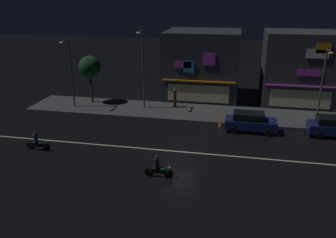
{
  "coord_description": "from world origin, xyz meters",
  "views": [
    {
      "loc": [
        3.74,
        -22.92,
        11.07
      ],
      "look_at": [
        -1.64,
        3.82,
        1.12
      ],
      "focal_mm": 36.61,
      "sensor_mm": 36.0,
      "label": 1
    }
  ],
  "objects_px": {
    "streetlamp_east": "(324,78)",
    "motorcycle_following": "(37,142)",
    "traffic_cone": "(220,123)",
    "parked_car_trailing": "(250,122)",
    "parked_car_near_kerb": "(335,126)",
    "streetlamp_west": "(70,68)",
    "motorcycle_lead": "(158,168)",
    "streetlamp_mid": "(143,64)",
    "pedestrian_on_sidewalk": "(175,98)"
  },
  "relations": [
    {
      "from": "motorcycle_lead",
      "to": "traffic_cone",
      "type": "height_order",
      "value": "motorcycle_lead"
    },
    {
      "from": "streetlamp_west",
      "to": "motorcycle_following",
      "type": "height_order",
      "value": "streetlamp_west"
    },
    {
      "from": "streetlamp_mid",
      "to": "parked_car_near_kerb",
      "type": "distance_m",
      "value": 18.11
    },
    {
      "from": "streetlamp_east",
      "to": "parked_car_trailing",
      "type": "distance_m",
      "value": 8.36
    },
    {
      "from": "parked_car_near_kerb",
      "to": "parked_car_trailing",
      "type": "relative_size",
      "value": 1.0
    },
    {
      "from": "streetlamp_east",
      "to": "parked_car_trailing",
      "type": "height_order",
      "value": "streetlamp_east"
    },
    {
      "from": "parked_car_trailing",
      "to": "motorcycle_following",
      "type": "bearing_deg",
      "value": 24.2
    },
    {
      "from": "parked_car_trailing",
      "to": "traffic_cone",
      "type": "xyz_separation_m",
      "value": [
        -2.52,
        0.68,
        -0.59
      ]
    },
    {
      "from": "parked_car_trailing",
      "to": "streetlamp_east",
      "type": "bearing_deg",
      "value": -145.03
    },
    {
      "from": "streetlamp_west",
      "to": "traffic_cone",
      "type": "relative_size",
      "value": 12.49
    },
    {
      "from": "streetlamp_west",
      "to": "streetlamp_east",
      "type": "relative_size",
      "value": 1.07
    },
    {
      "from": "streetlamp_east",
      "to": "motorcycle_lead",
      "type": "relative_size",
      "value": 3.37
    },
    {
      "from": "motorcycle_following",
      "to": "traffic_cone",
      "type": "relative_size",
      "value": 3.45
    },
    {
      "from": "motorcycle_following",
      "to": "streetlamp_east",
      "type": "bearing_deg",
      "value": -152.12
    },
    {
      "from": "motorcycle_lead",
      "to": "streetlamp_east",
      "type": "bearing_deg",
      "value": -139.46
    },
    {
      "from": "motorcycle_lead",
      "to": "motorcycle_following",
      "type": "height_order",
      "value": "same"
    },
    {
      "from": "parked_car_near_kerb",
      "to": "traffic_cone",
      "type": "height_order",
      "value": "parked_car_near_kerb"
    },
    {
      "from": "parked_car_trailing",
      "to": "traffic_cone",
      "type": "height_order",
      "value": "parked_car_trailing"
    },
    {
      "from": "streetlamp_west",
      "to": "motorcycle_following",
      "type": "xyz_separation_m",
      "value": [
        1.95,
        -9.95,
        -3.58
      ]
    },
    {
      "from": "streetlamp_east",
      "to": "motorcycle_following",
      "type": "height_order",
      "value": "streetlamp_east"
    },
    {
      "from": "parked_car_trailing",
      "to": "streetlamp_west",
      "type": "bearing_deg",
      "value": -9.27
    },
    {
      "from": "streetlamp_mid",
      "to": "parked_car_near_kerb",
      "type": "xyz_separation_m",
      "value": [
        17.29,
        -3.81,
        -3.82
      ]
    },
    {
      "from": "pedestrian_on_sidewalk",
      "to": "motorcycle_following",
      "type": "xyz_separation_m",
      "value": [
        -8.3,
        -12.04,
        -0.41
      ]
    },
    {
      "from": "streetlamp_east",
      "to": "parked_car_trailing",
      "type": "bearing_deg",
      "value": -145.03
    },
    {
      "from": "motorcycle_lead",
      "to": "parked_car_trailing",
      "type": "bearing_deg",
      "value": -130.22
    },
    {
      "from": "streetlamp_west",
      "to": "motorcycle_lead",
      "type": "distance_m",
      "value": 17.26
    },
    {
      "from": "pedestrian_on_sidewalk",
      "to": "streetlamp_west",
      "type": "bearing_deg",
      "value": -145.95
    },
    {
      "from": "streetlamp_mid",
      "to": "motorcycle_following",
      "type": "bearing_deg",
      "value": -115.29
    },
    {
      "from": "streetlamp_west",
      "to": "pedestrian_on_sidewalk",
      "type": "bearing_deg",
      "value": 11.49
    },
    {
      "from": "parked_car_near_kerb",
      "to": "traffic_cone",
      "type": "distance_m",
      "value": 9.34
    },
    {
      "from": "parked_car_trailing",
      "to": "motorcycle_lead",
      "type": "xyz_separation_m",
      "value": [
        -5.93,
        -9.25,
        -0.24
      ]
    },
    {
      "from": "streetlamp_east",
      "to": "parked_car_near_kerb",
      "type": "bearing_deg",
      "value": -84.27
    },
    {
      "from": "pedestrian_on_sidewalk",
      "to": "motorcycle_lead",
      "type": "bearing_deg",
      "value": -61.44
    },
    {
      "from": "traffic_cone",
      "to": "parked_car_trailing",
      "type": "bearing_deg",
      "value": -15.02
    },
    {
      "from": "streetlamp_mid",
      "to": "streetlamp_west",
      "type": "bearing_deg",
      "value": -171.17
    },
    {
      "from": "streetlamp_mid",
      "to": "motorcycle_lead",
      "type": "distance_m",
      "value": 14.59
    },
    {
      "from": "streetlamp_mid",
      "to": "motorcycle_following",
      "type": "xyz_separation_m",
      "value": [
        -5.23,
        -11.07,
        -4.05
      ]
    },
    {
      "from": "parked_car_near_kerb",
      "to": "motorcycle_following",
      "type": "relative_size",
      "value": 2.26
    },
    {
      "from": "pedestrian_on_sidewalk",
      "to": "motorcycle_lead",
      "type": "distance_m",
      "value": 14.31
    },
    {
      "from": "traffic_cone",
      "to": "motorcycle_lead",
      "type": "bearing_deg",
      "value": -108.98
    },
    {
      "from": "traffic_cone",
      "to": "streetlamp_east",
      "type": "bearing_deg",
      "value": 23.03
    },
    {
      "from": "motorcycle_lead",
      "to": "traffic_cone",
      "type": "bearing_deg",
      "value": -116.53
    },
    {
      "from": "pedestrian_on_sidewalk",
      "to": "motorcycle_lead",
      "type": "height_order",
      "value": "pedestrian_on_sidewalk"
    },
    {
      "from": "pedestrian_on_sidewalk",
      "to": "parked_car_near_kerb",
      "type": "bearing_deg",
      "value": 3.98
    },
    {
      "from": "streetlamp_west",
      "to": "traffic_cone",
      "type": "distance_m",
      "value": 15.82
    },
    {
      "from": "streetlamp_west",
      "to": "streetlamp_east",
      "type": "bearing_deg",
      "value": 3.73
    },
    {
      "from": "streetlamp_mid",
      "to": "motorcycle_following",
      "type": "height_order",
      "value": "streetlamp_mid"
    },
    {
      "from": "motorcycle_following",
      "to": "traffic_cone",
      "type": "bearing_deg",
      "value": -149.28
    },
    {
      "from": "streetlamp_west",
      "to": "parked_car_trailing",
      "type": "bearing_deg",
      "value": -9.27
    },
    {
      "from": "parked_car_near_kerb",
      "to": "motorcycle_lead",
      "type": "distance_m",
      "value": 15.85
    }
  ]
}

